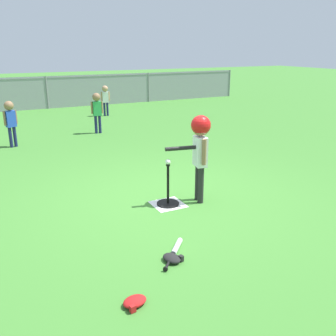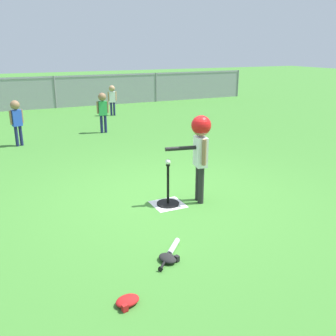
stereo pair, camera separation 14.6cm
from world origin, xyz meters
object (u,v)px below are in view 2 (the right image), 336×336
(batter_child, at_px, (200,141))
(fielder_deep_right, at_px, (16,117))
(batting_tee, at_px, (168,199))
(spare_bat_silver, at_px, (172,250))
(glove_near_bats, at_px, (168,258))
(fielder_near_left, at_px, (103,107))
(glove_by_plate, at_px, (127,301))
(fielder_deep_center, at_px, (112,96))
(baseball_on_tee, at_px, (168,162))

(batter_child, distance_m, fielder_deep_right, 5.02)
(batting_tee, distance_m, spare_bat_silver, 1.32)
(glove_near_bats, bearing_deg, fielder_near_left, 79.80)
(fielder_near_left, relative_size, glove_by_plate, 4.24)
(glove_by_plate, bearing_deg, fielder_deep_center, 73.32)
(batting_tee, xyz_separation_m, baseball_on_tee, (0.00, 0.00, 0.55))
(batting_tee, bearing_deg, fielder_deep_right, 109.91)
(spare_bat_silver, distance_m, glove_by_plate, 0.98)
(fielder_deep_right, relative_size, glove_near_bats, 4.05)
(batting_tee, relative_size, fielder_deep_center, 0.62)
(batter_child, height_order, fielder_near_left, batter_child)
(batting_tee, height_order, fielder_deep_center, fielder_deep_center)
(fielder_deep_center, height_order, glove_near_bats, fielder_deep_center)
(batting_tee, distance_m, fielder_deep_center, 7.54)
(batting_tee, bearing_deg, glove_by_plate, -124.52)
(baseball_on_tee, relative_size, fielder_deep_center, 0.08)
(batting_tee, relative_size, baseball_on_tee, 8.13)
(fielder_deep_center, distance_m, fielder_near_left, 2.58)
(batter_child, xyz_separation_m, fielder_near_left, (0.04, 5.08, -0.24))
(baseball_on_tee, xyz_separation_m, glove_near_bats, (-0.64, -1.36, -0.60))
(glove_by_plate, bearing_deg, batting_tee, 55.48)
(batter_child, xyz_separation_m, fielder_deep_center, (1.04, 7.47, -0.28))
(fielder_deep_right, bearing_deg, fielder_deep_center, 42.91)
(batter_child, bearing_deg, fielder_deep_right, 114.46)
(glove_by_plate, height_order, glove_near_bats, same)
(batter_child, height_order, spare_bat_silver, batter_child)
(batter_child, distance_m, spare_bat_silver, 1.72)
(spare_bat_silver, xyz_separation_m, glove_by_plate, (-0.74, -0.63, 0.01))
(fielder_deep_center, distance_m, glove_by_plate, 9.64)
(glove_by_plate, xyz_separation_m, glove_near_bats, (0.62, 0.48, 0.00))
(fielder_near_left, xyz_separation_m, glove_by_plate, (-1.77, -6.83, -0.63))
(batting_tee, bearing_deg, batter_child, -11.23)
(baseball_on_tee, xyz_separation_m, glove_by_plate, (-1.27, -1.84, -0.60))
(spare_bat_silver, height_order, glove_near_bats, glove_near_bats)
(fielder_near_left, bearing_deg, glove_near_bats, -100.20)
(batter_child, bearing_deg, glove_near_bats, -130.87)
(batting_tee, xyz_separation_m, fielder_deep_right, (-1.62, 4.48, 0.57))
(fielder_deep_right, bearing_deg, fielder_near_left, 13.60)
(fielder_deep_right, relative_size, spare_bat_silver, 2.06)
(batting_tee, relative_size, fielder_deep_right, 0.58)
(fielder_near_left, height_order, glove_by_plate, fielder_near_left)
(batting_tee, relative_size, glove_by_plate, 2.46)
(batter_child, xyz_separation_m, glove_by_plate, (-1.72, -1.75, -0.87))
(spare_bat_silver, height_order, glove_by_plate, glove_by_plate)
(spare_bat_silver, relative_size, glove_near_bats, 1.96)
(baseball_on_tee, relative_size, spare_bat_silver, 0.15)
(batting_tee, relative_size, fielder_near_left, 0.58)
(fielder_deep_right, bearing_deg, spare_bat_silver, -79.08)
(glove_near_bats, bearing_deg, batter_child, 49.13)
(batting_tee, xyz_separation_m, batter_child, (0.46, -0.09, 0.81))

